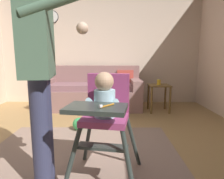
# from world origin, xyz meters

# --- Properties ---
(ground) EXTENTS (6.05, 6.64, 0.10)m
(ground) POSITION_xyz_m (0.00, 0.00, -0.05)
(ground) COLOR #9D7A49
(wall_far) EXTENTS (5.25, 0.06, 2.52)m
(wall_far) POSITION_xyz_m (0.00, 2.55, 1.26)
(wall_far) COLOR beige
(wall_far) RESTS_ON ground
(couch) EXTENTS (2.00, 0.86, 0.86)m
(couch) POSITION_xyz_m (-0.13, 2.03, 0.33)
(couch) COLOR #87615E
(couch) RESTS_ON ground
(high_chair) EXTENTS (0.69, 0.79, 0.93)m
(high_chair) POSITION_xyz_m (0.23, -0.43, 0.64)
(high_chair) COLOR #2E3733
(high_chair) RESTS_ON ground
(adult_standing) EXTENTS (0.57, 0.50, 1.72)m
(adult_standing) POSITION_xyz_m (-0.25, -0.51, 0.97)
(adult_standing) COLOR #343855
(adult_standing) RESTS_ON ground
(toy_ball) EXTENTS (0.18, 0.18, 0.18)m
(toy_ball) POSITION_xyz_m (-0.20, 0.72, 0.09)
(toy_ball) COLOR green
(toy_ball) RESTS_ON ground
(side_table) EXTENTS (0.40, 0.40, 0.52)m
(side_table) POSITION_xyz_m (1.17, 1.72, 0.38)
(side_table) COLOR brown
(side_table) RESTS_ON ground
(sippy_cup) EXTENTS (0.07, 0.07, 0.10)m
(sippy_cup) POSITION_xyz_m (1.16, 1.72, 0.57)
(sippy_cup) COLOR gold
(sippy_cup) RESTS_ON side_table
(wall_clock) EXTENTS (0.27, 0.04, 0.27)m
(wall_clock) POSITION_xyz_m (-1.05, 2.51, 1.92)
(wall_clock) COLOR white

